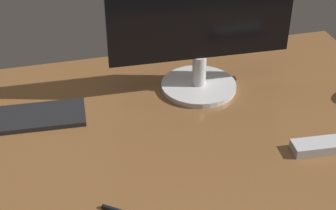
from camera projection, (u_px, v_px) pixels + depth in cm
name	position (u px, v px, depth cm)	size (l,w,h in cm)	color
desk	(158.00, 133.00, 133.05)	(140.00, 84.00, 2.00)	brown
monitor	(201.00, 26.00, 138.36)	(50.59, 21.49, 38.50)	silver
keyboard	(4.00, 120.00, 134.84)	(41.93, 11.94, 1.31)	black
tv_remote	(326.00, 145.00, 125.20)	(16.71, 5.04, 2.35)	#B7B7BC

